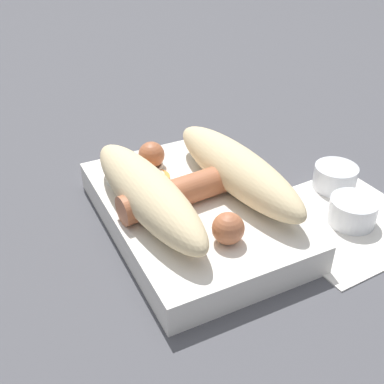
# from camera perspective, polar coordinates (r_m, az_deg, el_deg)

# --- Properties ---
(ground_plane) EXTENTS (3.00, 3.00, 0.00)m
(ground_plane) POSITION_cam_1_polar(r_m,az_deg,el_deg) (0.49, 0.00, -3.95)
(ground_plane) COLOR #4C4C51
(food_tray) EXTENTS (0.24, 0.16, 0.03)m
(food_tray) POSITION_cam_1_polar(r_m,az_deg,el_deg) (0.48, 0.00, -2.51)
(food_tray) COLOR silver
(food_tray) RESTS_ON ground_plane
(bread_roll) EXTENTS (0.21, 0.16, 0.04)m
(bread_roll) POSITION_cam_1_polar(r_m,az_deg,el_deg) (0.46, 0.22, 1.35)
(bread_roll) COLOR beige
(bread_roll) RESTS_ON food_tray
(sausage) EXTENTS (0.18, 0.15, 0.03)m
(sausage) POSITION_cam_1_polar(r_m,az_deg,el_deg) (0.47, -0.64, 0.59)
(sausage) COLOR #B26642
(sausage) RESTS_ON food_tray
(pickled_veggies) EXTENTS (0.07, 0.07, 0.00)m
(pickled_veggies) POSITION_cam_1_polar(r_m,az_deg,el_deg) (0.51, -6.12, 1.99)
(pickled_veggies) COLOR orange
(pickled_veggies) RESTS_ON food_tray
(napkin) EXTENTS (0.16, 0.16, 0.00)m
(napkin) POSITION_cam_1_polar(r_m,az_deg,el_deg) (0.52, 17.42, -3.16)
(napkin) COLOR white
(napkin) RESTS_ON ground_plane
(condiment_cup_near) EXTENTS (0.05, 0.05, 0.03)m
(condiment_cup_near) POSITION_cam_1_polar(r_m,az_deg,el_deg) (0.51, 18.45, -2.37)
(condiment_cup_near) COLOR silver
(condiment_cup_near) RESTS_ON ground_plane
(condiment_cup_far) EXTENTS (0.05, 0.05, 0.03)m
(condiment_cup_far) POSITION_cam_1_polar(r_m,az_deg,el_deg) (0.56, 16.56, 1.51)
(condiment_cup_far) COLOR silver
(condiment_cup_far) RESTS_ON ground_plane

